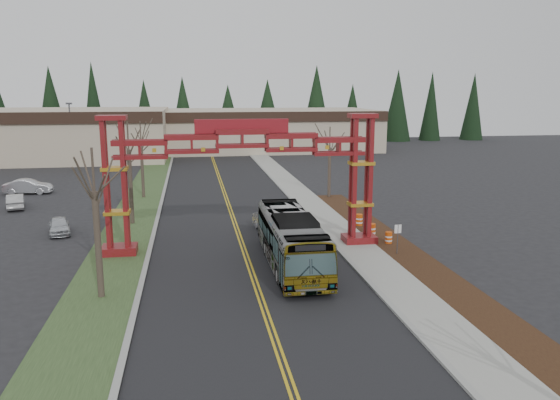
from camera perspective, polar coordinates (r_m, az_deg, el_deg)
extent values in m
plane|color=black|center=(20.16, 1.42, -19.67)|extent=(200.00, 200.00, 0.00)
cube|color=black|center=(43.35, -4.72, -2.50)|extent=(12.00, 110.00, 0.02)
cube|color=gold|center=(43.33, -4.88, -2.49)|extent=(0.12, 100.00, 0.01)
cube|color=gold|center=(43.35, -4.57, -2.47)|extent=(0.12, 100.00, 0.01)
cube|color=gray|center=(44.22, 3.25, -2.11)|extent=(0.30, 110.00, 0.15)
cube|color=gray|center=(44.55, 5.07, -2.04)|extent=(2.60, 110.00, 0.14)
cube|color=black|center=(31.85, 16.43, -8.02)|extent=(2.60, 50.00, 0.12)
cube|color=#2E4321|center=(43.48, -15.30, -2.79)|extent=(4.00, 110.00, 0.08)
cube|color=gray|center=(43.31, -12.87, -2.68)|extent=(0.30, 110.00, 0.15)
cube|color=#63140D|center=(36.70, -16.42, -5.05)|extent=(2.20, 1.60, 0.60)
cube|color=#63140D|center=(35.49, -17.75, 1.45)|extent=(0.28, 0.28, 8.00)
cube|color=#63140D|center=(35.34, -15.99, 1.51)|extent=(0.28, 0.28, 8.00)
cube|color=#63140D|center=(36.17, -17.60, 1.64)|extent=(0.28, 0.28, 8.00)
cube|color=#63140D|center=(36.02, -15.87, 1.70)|extent=(0.28, 0.28, 8.00)
cube|color=gold|center=(36.09, -16.64, -1.24)|extent=(1.60, 1.10, 0.22)
cube|color=gold|center=(35.60, -16.90, 3.16)|extent=(1.60, 1.10, 0.22)
cube|color=#63140D|center=(35.31, -17.19, 8.23)|extent=(1.80, 1.20, 0.30)
cube|color=#63140D|center=(38.09, 8.26, -4.09)|extent=(2.20, 1.60, 0.60)
cube|color=#63140D|center=(36.68, 7.80, 2.20)|extent=(0.28, 0.28, 8.00)
cube|color=#63140D|center=(37.02, 9.43, 2.24)|extent=(0.28, 0.28, 8.00)
cube|color=#63140D|center=(37.34, 7.48, 2.38)|extent=(0.28, 0.28, 8.00)
cube|color=#63140D|center=(37.67, 9.09, 2.41)|extent=(0.28, 0.28, 8.00)
cube|color=gold|center=(37.50, 8.37, -0.41)|extent=(1.60, 1.10, 0.22)
cube|color=gold|center=(37.03, 8.50, 3.84)|extent=(1.60, 1.10, 0.22)
cube|color=#63140D|center=(36.76, 8.64, 8.71)|extent=(1.80, 1.20, 0.30)
cube|color=#63140D|center=(35.22, -3.99, 6.66)|extent=(16.00, 0.90, 1.00)
cube|color=#63140D|center=(35.31, -3.97, 5.20)|extent=(16.00, 0.90, 0.60)
cube|color=maroon|center=(35.18, -4.01, 7.71)|extent=(6.00, 0.25, 0.90)
cube|color=#BAAC8E|center=(93.13, -26.12, 6.17)|extent=(46.00, 22.00, 7.50)
cube|color=#BAAC8E|center=(98.10, -1.52, 7.38)|extent=(38.00, 20.00, 7.00)
cube|color=black|center=(87.96, -0.62, 8.68)|extent=(38.00, 0.40, 1.60)
cylinder|color=#382D26|center=(114.76, -27.01, 5.38)|extent=(0.80, 0.80, 1.60)
cone|color=black|center=(112.14, -23.09, 8.52)|extent=(5.60, 5.60, 13.00)
cylinder|color=#382D26|center=(112.48, -22.87, 5.63)|extent=(0.80, 0.80, 1.60)
cone|color=black|center=(110.46, -18.76, 8.80)|extent=(5.60, 5.60, 13.00)
cylinder|color=#382D26|center=(110.81, -18.57, 5.86)|extent=(0.80, 0.80, 1.60)
cone|color=black|center=(109.42, -14.32, 9.03)|extent=(5.60, 5.60, 13.00)
cylinder|color=#382D26|center=(109.77, -14.17, 6.06)|extent=(0.80, 0.80, 1.60)
cone|color=black|center=(109.03, -9.81, 9.20)|extent=(5.60, 5.60, 13.00)
cylinder|color=#382D26|center=(109.38, -9.71, 6.22)|extent=(0.80, 0.80, 1.60)
cone|color=black|center=(109.30, -5.29, 9.32)|extent=(5.60, 5.60, 13.00)
cylinder|color=#382D26|center=(109.65, -5.24, 6.35)|extent=(0.80, 0.80, 1.60)
cone|color=black|center=(110.23, -0.82, 9.39)|extent=(5.60, 5.60, 13.00)
cylinder|color=#382D26|center=(110.58, -0.81, 6.44)|extent=(0.80, 0.80, 1.60)
cone|color=black|center=(111.80, 3.55, 9.40)|extent=(5.60, 5.60, 13.00)
cylinder|color=#382D26|center=(112.14, 3.52, 6.49)|extent=(0.80, 0.80, 1.60)
cone|color=black|center=(113.98, 7.78, 9.35)|extent=(5.60, 5.60, 13.00)
cylinder|color=#382D26|center=(114.32, 7.70, 6.50)|extent=(0.80, 0.80, 1.60)
cone|color=black|center=(116.74, 11.82, 9.27)|extent=(5.60, 5.60, 13.00)
cylinder|color=#382D26|center=(117.07, 11.71, 6.48)|extent=(0.80, 0.80, 1.60)
cone|color=black|center=(120.05, 15.66, 9.14)|extent=(5.60, 5.60, 13.00)
cylinder|color=#382D26|center=(120.37, 15.52, 6.43)|extent=(0.80, 0.80, 1.60)
cone|color=black|center=(123.85, 19.28, 8.98)|extent=(5.60, 5.60, 13.00)
cylinder|color=#382D26|center=(124.16, 19.11, 6.36)|extent=(0.80, 0.80, 1.60)
imported|color=#B1B3B9|center=(32.69, 1.19, -4.18)|extent=(2.84, 11.66, 3.24)
imported|color=#A5A8AD|center=(40.54, -1.03, -2.42)|extent=(2.32, 4.54, 1.43)
imported|color=silver|center=(43.33, -22.08, -2.50)|extent=(2.26, 3.84, 1.23)
imported|color=silver|center=(54.16, -25.92, -0.11)|extent=(2.40, 4.22, 1.31)
imported|color=silver|center=(61.21, -24.83, 1.29)|extent=(4.65, 1.76, 1.51)
cylinder|color=#382D26|center=(28.86, -18.47, -4.55)|extent=(0.33, 0.33, 5.53)
cylinder|color=#382D26|center=(28.09, -18.96, 2.91)|extent=(0.12, 0.12, 2.26)
cylinder|color=#382D26|center=(44.12, -15.34, 1.27)|extent=(0.33, 0.33, 5.89)
cylinder|color=#382D26|center=(43.63, -15.61, 6.42)|extent=(0.12, 0.12, 2.26)
cylinder|color=#382D26|center=(54.85, -14.19, 3.05)|extent=(0.30, 0.30, 5.51)
cylinder|color=#382D26|center=(54.46, -14.38, 6.90)|extent=(0.11, 0.11, 2.08)
cylinder|color=#382D26|center=(53.46, 5.17, 2.84)|extent=(0.31, 0.31, 4.95)
cylinder|color=#382D26|center=(53.05, 5.24, 6.51)|extent=(0.11, 0.11, 2.10)
cylinder|color=#3F3F44|center=(80.19, -20.97, 6.28)|extent=(0.19, 0.19, 8.53)
cube|color=#3F3F44|center=(79.97, -21.20, 9.39)|extent=(0.76, 0.38, 0.24)
cylinder|color=#3F3F44|center=(35.66, 12.17, -4.12)|extent=(0.06, 0.06, 2.02)
cube|color=white|center=(35.48, 12.22, -2.97)|extent=(0.46, 0.08, 0.55)
cylinder|color=#CC480B|center=(38.09, 11.28, -3.96)|extent=(0.47, 0.47, 0.91)
cylinder|color=white|center=(38.06, 11.28, -3.76)|extent=(0.49, 0.49, 0.11)
cylinder|color=white|center=(38.13, 11.27, -4.15)|extent=(0.49, 0.49, 0.11)
cylinder|color=#CC480B|center=(39.76, 9.56, -3.17)|extent=(0.53, 0.53, 1.01)
cylinder|color=white|center=(39.72, 9.57, -2.95)|extent=(0.55, 0.55, 0.12)
cylinder|color=white|center=(39.79, 9.56, -3.38)|extent=(0.55, 0.55, 0.12)
cylinder|color=#CC480B|center=(42.65, 8.27, -2.13)|extent=(0.52, 0.52, 1.00)
cylinder|color=white|center=(42.62, 8.27, -1.94)|extent=(0.54, 0.54, 0.12)
cylinder|color=white|center=(42.69, 8.26, -2.33)|extent=(0.54, 0.54, 0.12)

